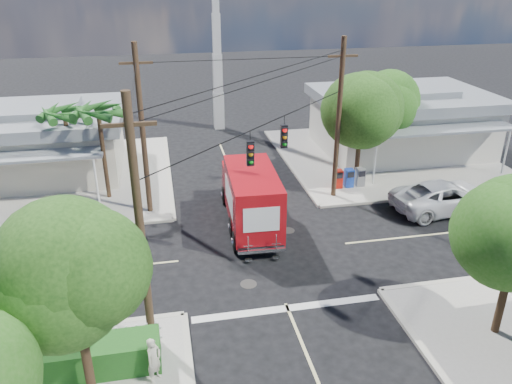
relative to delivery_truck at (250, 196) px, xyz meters
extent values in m
plane|color=black|center=(0.12, -2.80, -1.62)|extent=(120.00, 120.00, 0.00)
cube|color=#A39E94|center=(11.12, 8.20, -1.55)|extent=(14.00, 14.00, 0.14)
cube|color=#B6B1A2|center=(4.12, 8.20, -1.55)|extent=(0.25, 14.00, 0.14)
cube|color=#B6B1A2|center=(11.12, 1.20, -1.55)|extent=(14.00, 0.25, 0.14)
cube|color=#A39E94|center=(-10.88, 8.20, -1.55)|extent=(14.00, 14.00, 0.14)
cube|color=#B6B1A2|center=(-3.88, 8.20, -1.55)|extent=(0.25, 14.00, 0.14)
cube|color=#B6B1A2|center=(-10.88, 1.20, -1.55)|extent=(14.00, 0.25, 0.14)
cube|color=beige|center=(0.12, 7.20, -1.61)|extent=(0.12, 12.00, 0.01)
cube|color=beige|center=(10.12, -2.80, -1.61)|extent=(12.00, 0.12, 0.01)
cube|color=beige|center=(-9.88, -2.80, -1.61)|extent=(12.00, 0.12, 0.01)
cube|color=silver|center=(0.12, -7.10, -1.61)|extent=(7.50, 0.40, 0.01)
cube|color=beige|center=(12.62, 9.20, 0.22)|extent=(11.00, 8.00, 3.40)
cube|color=gray|center=(12.62, 9.20, 2.27)|extent=(11.80, 8.80, 0.70)
cube|color=gray|center=(12.62, 9.20, 2.77)|extent=(6.05, 4.40, 0.50)
cube|color=gray|center=(12.62, 4.30, 1.42)|extent=(9.90, 1.80, 0.15)
cylinder|color=silver|center=(8.22, 3.50, -0.03)|extent=(0.12, 0.12, 2.90)
cylinder|color=silver|center=(17.02, 3.50, -0.03)|extent=(0.12, 0.12, 2.90)
cube|color=beige|center=(-11.88, 9.70, 0.12)|extent=(10.00, 8.00, 3.20)
cube|color=gray|center=(-11.88, 9.70, 2.07)|extent=(10.80, 8.80, 0.70)
cube|color=gray|center=(-11.88, 9.70, 2.57)|extent=(5.50, 4.40, 0.50)
cube|color=gray|center=(-11.88, 4.80, 1.22)|extent=(9.00, 1.80, 0.15)
cylinder|color=silver|center=(-7.88, 4.00, -0.13)|extent=(0.12, 0.12, 2.70)
cube|color=silver|center=(0.62, 17.20, -0.12)|extent=(0.80, 0.80, 3.00)
cube|color=silver|center=(0.62, 17.20, 2.88)|extent=(0.70, 0.70, 3.00)
cube|color=silver|center=(0.62, 17.20, 5.88)|extent=(0.60, 0.60, 3.00)
cylinder|color=#422D1C|center=(-6.88, -10.30, 0.38)|extent=(0.28, 0.28, 3.71)
sphere|color=#1B4312|center=(-6.88, -10.30, 2.70)|extent=(3.71, 3.71, 3.71)
sphere|color=#1B4312|center=(-7.28, -10.10, 2.93)|extent=(3.02, 3.02, 3.02)
sphere|color=#1B4312|center=(-6.53, -10.60, 2.58)|extent=(3.25, 3.25, 3.25)
cylinder|color=#422D1C|center=(7.32, 4.00, 0.57)|extent=(0.28, 0.28, 4.10)
sphere|color=#1B4312|center=(7.32, 4.00, 3.13)|extent=(4.10, 4.10, 4.10)
sphere|color=#1B4312|center=(6.92, 4.20, 3.39)|extent=(3.33, 3.33, 3.33)
sphere|color=#1B4312|center=(7.67, 3.70, 3.00)|extent=(3.58, 3.58, 3.58)
cylinder|color=#422D1C|center=(9.92, 6.20, 0.32)|extent=(0.28, 0.28, 3.58)
sphere|color=#215913|center=(9.92, 6.20, 2.56)|extent=(3.58, 3.58, 3.58)
sphere|color=#215913|center=(9.52, 6.40, 2.78)|extent=(2.91, 2.91, 2.91)
sphere|color=#215913|center=(10.27, 5.90, 2.44)|extent=(3.14, 3.14, 3.14)
cylinder|color=#422D1C|center=(7.12, -10.00, 0.25)|extent=(0.28, 0.28, 3.46)
sphere|color=#215913|center=(6.72, -9.80, 2.63)|extent=(2.81, 2.81, 2.81)
cylinder|color=#422D1C|center=(-7.38, 4.70, 1.02)|extent=(0.24, 0.24, 5.00)
cone|color=#245F20|center=(-6.48, 4.70, 3.62)|extent=(0.50, 2.06, 0.98)
cone|color=#245F20|center=(-6.81, 5.41, 3.62)|extent=(1.92, 1.68, 0.98)
cone|color=#245F20|center=(-7.58, 5.58, 3.62)|extent=(2.12, 0.95, 0.98)
cone|color=#245F20|center=(-8.19, 5.09, 3.62)|extent=(1.34, 2.07, 0.98)
cone|color=#245F20|center=(-8.19, 4.31, 3.62)|extent=(1.34, 2.07, 0.98)
cone|color=#245F20|center=(-7.58, 3.83, 3.62)|extent=(2.12, 0.95, 0.98)
cone|color=#245F20|center=(-6.81, 4.00, 3.62)|extent=(1.92, 1.68, 0.98)
cylinder|color=#422D1C|center=(-9.38, 6.20, 0.82)|extent=(0.24, 0.24, 4.60)
cone|color=#245F20|center=(-8.48, 6.20, 3.22)|extent=(0.50, 2.06, 0.98)
cone|color=#245F20|center=(-8.81, 6.91, 3.22)|extent=(1.92, 1.68, 0.98)
cone|color=#245F20|center=(-9.58, 7.08, 3.22)|extent=(2.12, 0.95, 0.98)
cone|color=#245F20|center=(-10.19, 6.59, 3.22)|extent=(1.34, 2.07, 0.98)
cone|color=#245F20|center=(-10.19, 5.81, 3.22)|extent=(1.34, 2.07, 0.98)
cone|color=#245F20|center=(-9.58, 5.33, 3.22)|extent=(2.12, 0.95, 0.98)
cone|color=#245F20|center=(-8.81, 5.50, 3.22)|extent=(1.92, 1.68, 0.98)
cylinder|color=#473321|center=(-5.08, -8.00, 2.88)|extent=(0.28, 0.28, 9.00)
cube|color=#473321|center=(-5.08, -8.00, 6.38)|extent=(1.60, 0.12, 0.12)
cylinder|color=#473321|center=(5.32, 2.40, 2.88)|extent=(0.28, 0.28, 9.00)
cube|color=#473321|center=(5.32, 2.40, 6.38)|extent=(1.60, 0.12, 0.12)
cylinder|color=#473321|center=(-5.08, 2.40, 2.88)|extent=(0.28, 0.28, 9.00)
cube|color=#473321|center=(-5.08, 2.40, 6.38)|extent=(1.60, 0.12, 0.12)
cylinder|color=black|center=(0.12, -2.80, 4.58)|extent=(10.43, 10.43, 0.04)
cube|color=black|center=(-0.68, -3.60, 3.63)|extent=(0.30, 0.24, 1.05)
sphere|color=red|center=(-0.68, -3.74, 3.96)|extent=(0.20, 0.20, 0.20)
cube|color=black|center=(1.22, -1.70, 3.63)|extent=(0.30, 0.24, 1.05)
sphere|color=red|center=(1.22, -1.84, 3.96)|extent=(0.20, 0.20, 0.20)
cube|color=silver|center=(-7.68, -8.40, -1.13)|extent=(5.94, 0.05, 0.08)
cube|color=silver|center=(-7.68, -8.40, -0.73)|extent=(5.94, 0.05, 0.08)
cube|color=silver|center=(-4.88, -8.40, -0.98)|extent=(0.09, 0.06, 1.00)
cube|color=#1E4C1A|center=(-7.88, -9.20, -0.93)|extent=(6.20, 1.20, 1.10)
cube|color=#B3150A|center=(5.92, 3.40, -0.93)|extent=(0.50, 0.50, 1.10)
cube|color=#183BA4|center=(6.62, 3.40, -0.93)|extent=(0.50, 0.50, 1.10)
cube|color=slate|center=(7.32, 3.40, -0.93)|extent=(0.50, 0.50, 1.10)
cube|color=black|center=(0.01, 0.14, -1.12)|extent=(2.38, 7.17, 0.23)
cube|color=#B40F16|center=(0.12, 2.91, -0.39)|extent=(2.24, 1.63, 2.00)
cube|color=black|center=(0.14, 3.55, -0.03)|extent=(1.92, 0.30, 0.86)
cube|color=silver|center=(0.15, 3.73, -1.02)|extent=(2.09, 0.19, 0.32)
cube|color=#B40F16|center=(-0.03, -0.67, 0.25)|extent=(2.48, 5.36, 2.64)
cube|color=white|center=(1.13, -0.72, 0.38)|extent=(0.15, 3.27, 1.18)
cube|color=white|center=(-1.18, -0.63, 0.38)|extent=(0.15, 3.27, 1.18)
cube|color=white|center=(-0.14, -3.32, 0.38)|extent=(1.64, 0.08, 1.18)
cube|color=silver|center=(-0.14, -3.44, -1.12)|extent=(2.19, 0.32, 0.16)
cube|color=silver|center=(-0.78, -3.53, -0.75)|extent=(0.41, 0.07, 0.91)
cube|color=silver|center=(0.49, -3.59, -0.75)|extent=(0.41, 0.07, 0.91)
cylinder|color=black|center=(-0.93, 2.82, -1.12)|extent=(0.33, 1.01, 1.00)
cylinder|color=black|center=(1.16, 2.73, -1.12)|extent=(0.33, 1.01, 1.00)
cylinder|color=black|center=(-1.15, -2.45, -1.12)|extent=(0.33, 1.01, 1.00)
cylinder|color=black|center=(0.94, -2.53, -1.12)|extent=(0.33, 1.01, 1.00)
imported|color=silver|center=(10.65, -0.38, -0.80)|extent=(6.16, 3.38, 1.64)
imported|color=#BCB8A1|center=(-4.97, -9.97, -0.68)|extent=(0.66, 0.69, 1.59)
camera|label=1|loc=(-4.20, -22.42, 10.55)|focal=35.00mm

